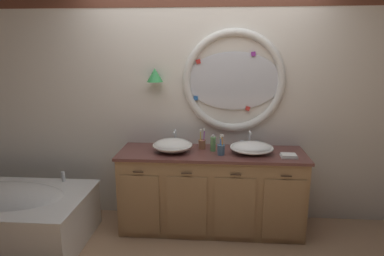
{
  "coord_description": "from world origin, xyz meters",
  "views": [
    {
      "loc": [
        0.16,
        -2.98,
        1.86
      ],
      "look_at": [
        -0.08,
        0.25,
        1.09
      ],
      "focal_mm": 31.16,
      "sensor_mm": 36.0,
      "label": 1
    }
  ],
  "objects_px": {
    "folded_hand_towel": "(289,156)",
    "sink_basin_right": "(252,148)",
    "sink_basin_left": "(173,145)",
    "soap_dispenser": "(213,144)",
    "toothbrush_holder_left": "(202,144)",
    "toothbrush_holder_right": "(221,149)",
    "bathtub": "(3,214)"
  },
  "relations": [
    {
      "from": "folded_hand_towel",
      "to": "sink_basin_right",
      "type": "bearing_deg",
      "value": 165.07
    },
    {
      "from": "sink_basin_left",
      "to": "soap_dispenser",
      "type": "height_order",
      "value": "soap_dispenser"
    },
    {
      "from": "toothbrush_holder_left",
      "to": "sink_basin_left",
      "type": "bearing_deg",
      "value": -155.61
    },
    {
      "from": "toothbrush_holder_right",
      "to": "sink_basin_right",
      "type": "bearing_deg",
      "value": 12.62
    },
    {
      "from": "bathtub",
      "to": "toothbrush_holder_right",
      "type": "bearing_deg",
      "value": 9.2
    },
    {
      "from": "toothbrush_holder_left",
      "to": "folded_hand_towel",
      "type": "distance_m",
      "value": 0.88
    },
    {
      "from": "bathtub",
      "to": "soap_dispenser",
      "type": "height_order",
      "value": "soap_dispenser"
    },
    {
      "from": "sink_basin_left",
      "to": "toothbrush_holder_left",
      "type": "xyz_separation_m",
      "value": [
        0.29,
        0.13,
        -0.01
      ]
    },
    {
      "from": "sink_basin_right",
      "to": "folded_hand_towel",
      "type": "bearing_deg",
      "value": -14.93
    },
    {
      "from": "toothbrush_holder_left",
      "to": "toothbrush_holder_right",
      "type": "bearing_deg",
      "value": -45.75
    },
    {
      "from": "sink_basin_left",
      "to": "folded_hand_towel",
      "type": "distance_m",
      "value": 1.15
    },
    {
      "from": "sink_basin_right",
      "to": "soap_dispenser",
      "type": "distance_m",
      "value": 0.39
    },
    {
      "from": "toothbrush_holder_left",
      "to": "soap_dispenser",
      "type": "xyz_separation_m",
      "value": [
        0.12,
        -0.08,
        0.02
      ]
    },
    {
      "from": "sink_basin_left",
      "to": "toothbrush_holder_left",
      "type": "relative_size",
      "value": 1.87
    },
    {
      "from": "sink_basin_left",
      "to": "toothbrush_holder_right",
      "type": "bearing_deg",
      "value": -7.92
    },
    {
      "from": "toothbrush_holder_left",
      "to": "toothbrush_holder_right",
      "type": "xyz_separation_m",
      "value": [
        0.2,
        -0.2,
        0.01
      ]
    },
    {
      "from": "bathtub",
      "to": "toothbrush_holder_left",
      "type": "distance_m",
      "value": 2.07
    },
    {
      "from": "sink_basin_right",
      "to": "toothbrush_holder_right",
      "type": "relative_size",
      "value": 2.08
    },
    {
      "from": "bathtub",
      "to": "sink_basin_left",
      "type": "distance_m",
      "value": 1.78
    },
    {
      "from": "sink_basin_left",
      "to": "folded_hand_towel",
      "type": "bearing_deg",
      "value": -4.65
    },
    {
      "from": "bathtub",
      "to": "folded_hand_towel",
      "type": "bearing_deg",
      "value": 6.54
    },
    {
      "from": "bathtub",
      "to": "soap_dispenser",
      "type": "relative_size",
      "value": 9.17
    },
    {
      "from": "toothbrush_holder_right",
      "to": "folded_hand_towel",
      "type": "distance_m",
      "value": 0.66
    },
    {
      "from": "toothbrush_holder_left",
      "to": "soap_dispenser",
      "type": "bearing_deg",
      "value": -33.32
    },
    {
      "from": "bathtub",
      "to": "sink_basin_right",
      "type": "bearing_deg",
      "value": 9.64
    },
    {
      "from": "bathtub",
      "to": "sink_basin_right",
      "type": "xyz_separation_m",
      "value": [
        2.41,
        0.41,
        0.6
      ]
    },
    {
      "from": "bathtub",
      "to": "sink_basin_right",
      "type": "distance_m",
      "value": 2.52
    },
    {
      "from": "sink_basin_left",
      "to": "toothbrush_holder_right",
      "type": "distance_m",
      "value": 0.5
    },
    {
      "from": "toothbrush_holder_right",
      "to": "soap_dispenser",
      "type": "height_order",
      "value": "toothbrush_holder_right"
    },
    {
      "from": "toothbrush_holder_left",
      "to": "toothbrush_holder_right",
      "type": "distance_m",
      "value": 0.28
    },
    {
      "from": "sink_basin_right",
      "to": "sink_basin_left",
      "type": "bearing_deg",
      "value": -180.0
    },
    {
      "from": "toothbrush_holder_left",
      "to": "toothbrush_holder_right",
      "type": "height_order",
      "value": "toothbrush_holder_left"
    }
  ]
}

